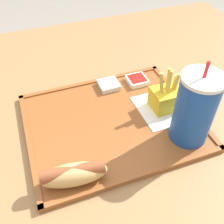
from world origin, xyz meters
The scene contains 8 objects.
dining_table centered at (0.00, 0.00, 0.37)m, with size 1.42×1.13×0.75m.
food_tray centered at (-0.02, 0.04, 0.75)m, with size 0.42×0.35×0.01m.
paper_napkin centered at (-0.18, 0.04, 0.76)m, with size 0.16×0.14×0.00m.
soda_cup centered at (-0.17, 0.15, 0.84)m, with size 0.09×0.09×0.21m.
hot_dog_far centered at (0.11, 0.17, 0.78)m, with size 0.14×0.06×0.05m.
fries_carton centered at (-0.17, 0.04, 0.79)m, with size 0.08×0.06×0.12m.
sauce_cup_mayo centered at (-0.06, -0.09, 0.76)m, with size 0.06×0.06×0.02m.
sauce_cup_ketchup centered at (-0.15, -0.09, 0.76)m, with size 0.06×0.06×0.02m.
Camera 1 is at (0.14, 0.47, 1.23)m, focal length 42.00 mm.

